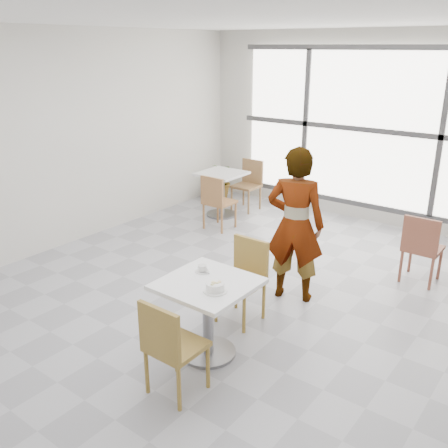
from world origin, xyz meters
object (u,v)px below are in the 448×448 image
Objects in this scene: oatmeal_bowl at (215,287)px; bg_chair_left_near at (216,199)px; chair_near at (169,343)px; plant_left at (221,181)px; chair_far at (245,274)px; bg_chair_left_far at (249,181)px; person at (295,225)px; main_table at (208,304)px; coffee_cup at (202,269)px; bg_table_left at (222,188)px; bg_chair_right_near at (422,245)px.

bg_chair_left_near is at bearing 128.10° from oatmeal_bowl.
chair_near is 1.24× the size of plant_left.
chair_far is 3.74m from bg_chair_left_far.
person is 2.42m from bg_chair_left_near.
main_table is 0.77m from chair_far.
chair_far reaches higher than main_table.
bg_chair_left_far is at bearing 121.04° from oatmeal_bowl.
chair_far is (-0.25, 1.40, 0.00)m from chair_near.
main_table is 3.35m from bg_chair_left_near.
bg_chair_left_near is (-1.84, 2.54, -0.28)m from coffee_cup.
bg_table_left is at bearing -58.90° from bg_chair_left_near.
bg_chair_left_near is (-2.07, 1.21, -0.38)m from person.
bg_chair_left_near and bg_chair_right_near have the same top height.
main_table is 0.92× the size of bg_chair_left_near.
oatmeal_bowl is 4.24m from bg_table_left.
coffee_cup is 1.36m from person.
main_table is 4.05m from bg_table_left.
person is 2.51× the size of plant_left.
chair_far is 3.38m from bg_table_left.
oatmeal_bowl is 0.41m from coffee_cup.
main_table is at bearing 149.24° from oatmeal_bowl.
oatmeal_bowl is 3.54m from bg_chair_left_near.
bg_chair_left_far is 1.00× the size of bg_chair_right_near.
main_table reaches higher than plant_left.
main_table is 5.03m from plant_left.
coffee_cup is at bearing 141.94° from main_table.
plant_left is at bearing 127.22° from oatmeal_bowl.
chair_near is 1.43m from chair_far.
bg_chair_left_near is at bearing -57.22° from chair_near.
bg_chair_right_near is at bearing -19.25° from bg_chair_left_far.
oatmeal_bowl is 0.30× the size of plant_left.
chair_far is at bearing 57.91° from person.
main_table and bg_table_left have the same top height.
plant_left is at bearing 166.27° from bg_chair_left_far.
chair_far is at bearing -48.95° from plant_left.
chair_near is 5.63m from plant_left.
bg_chair_left_near is (-2.01, 2.68, -0.02)m from main_table.
bg_chair_left_far and bg_chair_right_near have the same top height.
chair_near is 1.00× the size of bg_chair_right_near.
chair_far is 2.69m from bg_chair_left_near.
person reaches higher than oatmeal_bowl.
bg_chair_left_near and bg_chair_left_far have the same top height.
person reaches higher than chair_near.
bg_table_left is 0.86× the size of bg_chair_left_far.
chair_near is at bearing -62.50° from bg_chair_left_far.
bg_table_left is (-2.38, 3.28, -0.04)m from main_table.
coffee_cup is at bearing 125.89° from bg_chair_left_near.
bg_chair_left_far is at bearing 118.76° from coffee_cup.
oatmeal_bowl is (0.17, -0.10, 0.27)m from main_table.
oatmeal_bowl is 1.32× the size of coffee_cup.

